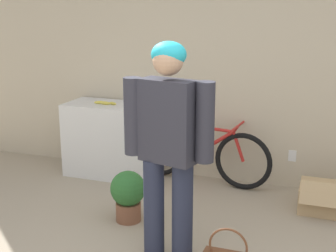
% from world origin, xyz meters
% --- Properties ---
extents(wall_back, '(8.00, 0.07, 2.60)m').
position_xyz_m(wall_back, '(0.00, 2.55, 1.30)').
color(wall_back, beige).
rests_on(wall_back, ground_plane).
extents(side_shelf, '(1.02, 0.51, 0.82)m').
position_xyz_m(side_shelf, '(-1.40, 2.24, 0.41)').
color(side_shelf, white).
rests_on(side_shelf, ground_plane).
extents(person, '(0.67, 0.27, 1.65)m').
position_xyz_m(person, '(-0.18, 0.70, 0.95)').
color(person, '#23283D').
rests_on(person, ground_plane).
extents(bicycle, '(1.59, 0.46, 0.68)m').
position_xyz_m(bicycle, '(-0.41, 2.34, 0.33)').
color(bicycle, black).
rests_on(bicycle, ground_plane).
extents(banana, '(0.28, 0.08, 0.04)m').
position_xyz_m(banana, '(-1.45, 2.19, 0.84)').
color(banana, '#EAD64C').
rests_on(banana, side_shelf).
extents(cardboard_box, '(0.48, 0.48, 0.33)m').
position_xyz_m(cardboard_box, '(0.92, 2.03, 0.12)').
color(cardboard_box, tan).
rests_on(cardboard_box, ground_plane).
extents(potted_plant, '(0.31, 0.31, 0.47)m').
position_xyz_m(potted_plant, '(-0.74, 1.21, 0.26)').
color(potted_plant, brown).
rests_on(potted_plant, ground_plane).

